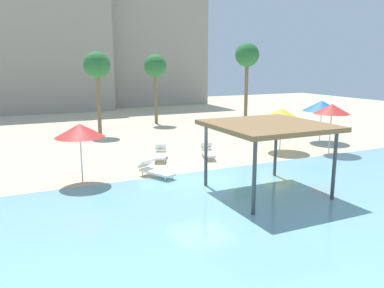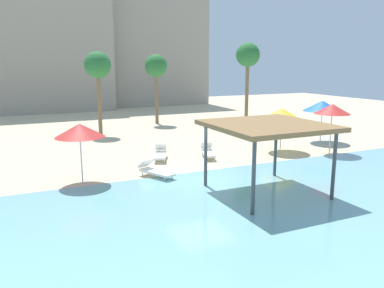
{
  "view_description": "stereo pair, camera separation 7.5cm",
  "coord_description": "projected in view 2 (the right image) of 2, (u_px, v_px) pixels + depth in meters",
  "views": [
    {
      "loc": [
        -7.22,
        -14.58,
        5.1
      ],
      "look_at": [
        0.53,
        2.0,
        1.3
      ],
      "focal_mm": 36.31,
      "sensor_mm": 36.0,
      "label": 1
    },
    {
      "loc": [
        -7.15,
        -14.61,
        5.1
      ],
      "look_at": [
        0.53,
        2.0,
        1.3
      ],
      "focal_mm": 36.31,
      "sensor_mm": 36.0,
      "label": 2
    }
  ],
  "objects": [
    {
      "name": "beach_umbrella_blue_2",
      "position": [
        322.0,
        106.0,
        25.33
      ],
      "size": [
        2.49,
        2.49,
        2.74
      ],
      "color": "silver",
      "rests_on": "ground"
    },
    {
      "name": "shade_pavilion",
      "position": [
        268.0,
        128.0,
        15.06
      ],
      "size": [
        4.27,
        4.27,
        2.83
      ],
      "color": "#42474C",
      "rests_on": "ground"
    },
    {
      "name": "lounge_chair_3",
      "position": [
        208.0,
        151.0,
        21.5
      ],
      "size": [
        1.2,
        1.99,
        0.74
      ],
      "rotation": [
        0.0,
        0.0,
        -1.91
      ],
      "color": "white",
      "rests_on": "ground"
    },
    {
      "name": "palm_tree_1",
      "position": [
        248.0,
        57.0,
        30.75
      ],
      "size": [
        1.9,
        1.9,
        6.74
      ],
      "color": "brown",
      "rests_on": "ground"
    },
    {
      "name": "lounge_chair_0",
      "position": [
        154.0,
        170.0,
        17.69
      ],
      "size": [
        1.35,
        1.97,
        0.74
      ],
      "rotation": [
        0.0,
        0.0,
        -1.13
      ],
      "color": "white",
      "rests_on": "ground"
    },
    {
      "name": "beach_umbrella_red_0",
      "position": [
        332.0,
        109.0,
        21.97
      ],
      "size": [
        2.04,
        2.04,
        2.86
      ],
      "color": "silver",
      "rests_on": "ground"
    },
    {
      "name": "palm_tree_0",
      "position": [
        156.0,
        67.0,
        32.68
      ],
      "size": [
        1.9,
        1.9,
        5.87
      ],
      "color": "brown",
      "rests_on": "ground"
    },
    {
      "name": "palm_tree_2",
      "position": [
        98.0,
        67.0,
        27.57
      ],
      "size": [
        1.9,
        1.9,
        5.96
      ],
      "color": "brown",
      "rests_on": "ground"
    },
    {
      "name": "lounge_chair_1",
      "position": [
        160.0,
        153.0,
        21.02
      ],
      "size": [
        1.28,
        1.98,
        0.74
      ],
      "rotation": [
        0.0,
        0.0,
        -1.97
      ],
      "color": "white",
      "rests_on": "ground"
    },
    {
      "name": "beach_umbrella_red_1",
      "position": [
        80.0,
        130.0,
        16.47
      ],
      "size": [
        2.11,
        2.11,
        2.61
      ],
      "color": "silver",
      "rests_on": "ground"
    },
    {
      "name": "lagoon_water",
      "position": [
        273.0,
        227.0,
        12.29
      ],
      "size": [
        44.0,
        13.5,
        0.04
      ],
      "primitive_type": "cube",
      "color": "#7AB7C1",
      "rests_on": "ground"
    },
    {
      "name": "hotel_block_1",
      "position": [
        131.0,
        36.0,
        48.59
      ],
      "size": [
        17.58,
        8.75,
        16.98
      ],
      "primitive_type": "cube",
      "color": "#9E9384",
      "rests_on": "ground"
    },
    {
      "name": "ground_plane",
      "position": [
        200.0,
        183.0,
        16.96
      ],
      "size": [
        80.0,
        80.0,
        0.0
      ],
      "primitive_type": "plane",
      "color": "beige"
    },
    {
      "name": "beach_umbrella_yellow_3",
      "position": [
        282.0,
        114.0,
        22.63
      ],
      "size": [
        2.37,
        2.37,
        2.55
      ],
      "color": "silver",
      "rests_on": "ground"
    }
  ]
}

